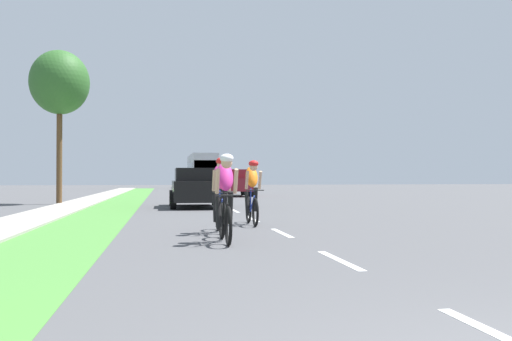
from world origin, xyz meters
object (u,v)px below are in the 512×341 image
(cyclist_lead, at_px, (225,197))
(pickup_maroon, at_px, (232,183))
(bus_silver, at_px, (202,169))
(sedan_black, at_px, (195,187))
(suv_white, at_px, (208,180))
(street_tree_near, at_px, (60,83))
(cyclist_trailing, at_px, (221,194))
(cyclist_distant, at_px, (252,192))

(cyclist_lead, bearing_deg, pickup_maroon, 82.52)
(cyclist_lead, xyz_separation_m, bus_silver, (2.87, 46.77, 1.17))
(sedan_black, bearing_deg, suv_white, 84.15)
(pickup_maroon, distance_m, street_tree_near, 13.00)
(street_tree_near, bearing_deg, cyclist_lead, -69.45)
(cyclist_trailing, height_order, street_tree_near, street_tree_near)
(cyclist_distant, height_order, sedan_black, cyclist_distant)
(cyclist_distant, bearing_deg, cyclist_trailing, -117.93)
(cyclist_distant, xyz_separation_m, suv_white, (1.56, 32.16, 0.14))
(cyclist_distant, bearing_deg, bus_silver, 87.61)
(pickup_maroon, xyz_separation_m, bus_silver, (-0.21, 23.31, 1.15))
(cyclist_distant, distance_m, bus_silver, 43.36)
(sedan_black, bearing_deg, cyclist_trailing, -90.31)
(cyclist_trailing, bearing_deg, street_tree_near, 113.19)
(sedan_black, height_order, bus_silver, bus_silver)
(pickup_maroon, relative_size, bus_silver, 0.44)
(sedan_black, bearing_deg, pickup_maroon, 76.20)
(pickup_maroon, height_order, street_tree_near, street_tree_near)
(cyclist_distant, xyz_separation_m, pickup_maroon, (2.02, 20.00, 0.02))
(cyclist_lead, bearing_deg, cyclist_distant, 72.98)
(sedan_black, bearing_deg, cyclist_lead, -90.73)
(cyclist_trailing, height_order, suv_white, suv_white)
(cyclist_lead, xyz_separation_m, sedan_black, (0.15, 11.52, -0.04))
(cyclist_trailing, bearing_deg, pickup_maroon, 82.21)
(bus_silver, bearing_deg, cyclist_lead, -93.51)
(cyclist_distant, bearing_deg, cyclist_lead, -107.02)
(cyclist_distant, bearing_deg, sedan_black, 96.46)
(cyclist_distant, height_order, pickup_maroon, pickup_maroon)
(bus_silver, xyz_separation_m, street_tree_near, (-8.42, -31.97, 3.27))
(cyclist_distant, height_order, suv_white, suv_white)
(cyclist_trailing, relative_size, cyclist_distant, 1.00)
(cyclist_lead, bearing_deg, street_tree_near, 110.55)
(pickup_maroon, distance_m, suv_white, 12.17)
(suv_white, bearing_deg, street_tree_near, -111.41)
(suv_white, bearing_deg, cyclist_trailing, -94.25)
(cyclist_distant, relative_size, bus_silver, 0.15)
(street_tree_near, bearing_deg, pickup_maroon, 45.11)
(cyclist_trailing, distance_m, street_tree_near, 14.99)
(cyclist_distant, height_order, street_tree_near, street_tree_near)
(cyclist_distant, height_order, bus_silver, bus_silver)
(cyclist_lead, xyz_separation_m, cyclist_trailing, (0.09, 1.63, 0.00))
(cyclist_lead, relative_size, bus_silver, 0.15)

